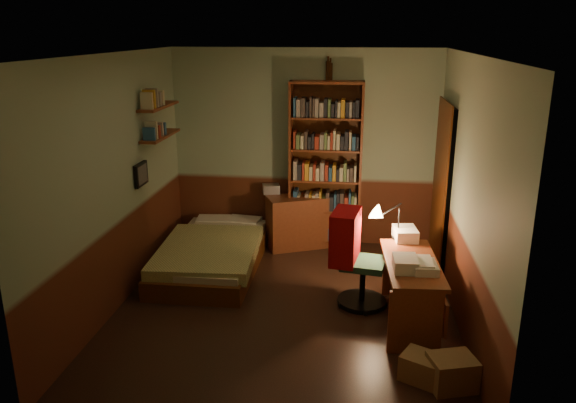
# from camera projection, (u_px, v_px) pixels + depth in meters

# --- Properties ---
(floor) EXTENTS (3.50, 4.00, 0.02)m
(floor) POSITION_uv_depth(u_px,v_px,m) (285.00, 308.00, 5.93)
(floor) COLOR black
(floor) RESTS_ON ground
(ceiling) EXTENTS (3.50, 4.00, 0.02)m
(ceiling) POSITION_uv_depth(u_px,v_px,m) (285.00, 53.00, 5.16)
(ceiling) COLOR silver
(ceiling) RESTS_ON wall_back
(wall_back) EXTENTS (3.50, 0.02, 2.60)m
(wall_back) POSITION_uv_depth(u_px,v_px,m) (304.00, 148.00, 7.45)
(wall_back) COLOR gray
(wall_back) RESTS_ON ground
(wall_left) EXTENTS (0.02, 4.00, 2.60)m
(wall_left) POSITION_uv_depth(u_px,v_px,m) (115.00, 184.00, 5.76)
(wall_left) COLOR gray
(wall_left) RESTS_ON ground
(wall_right) EXTENTS (0.02, 4.00, 2.60)m
(wall_right) POSITION_uv_depth(u_px,v_px,m) (468.00, 196.00, 5.34)
(wall_right) COLOR gray
(wall_right) RESTS_ON ground
(wall_front) EXTENTS (3.50, 0.02, 2.60)m
(wall_front) POSITION_uv_depth(u_px,v_px,m) (245.00, 274.00, 3.64)
(wall_front) COLOR gray
(wall_front) RESTS_ON ground
(doorway) EXTENTS (0.06, 0.90, 2.00)m
(doorway) POSITION_uv_depth(u_px,v_px,m) (442.00, 189.00, 6.67)
(doorway) COLOR black
(doorway) RESTS_ON ground
(door_trim) EXTENTS (0.02, 0.98, 2.08)m
(door_trim) POSITION_uv_depth(u_px,v_px,m) (439.00, 189.00, 6.67)
(door_trim) COLOR #421F0A
(door_trim) RESTS_ON ground
(bed) EXTENTS (1.08, 2.02, 0.60)m
(bed) POSITION_uv_depth(u_px,v_px,m) (213.00, 244.00, 6.87)
(bed) COLOR olive
(bed) RESTS_ON ground
(dresser) EXTENTS (0.88, 0.68, 0.70)m
(dresser) POSITION_uv_depth(u_px,v_px,m) (297.00, 222.00, 7.51)
(dresser) COLOR #622C16
(dresser) RESTS_ON ground
(mini_stereo) EXTENTS (0.26, 0.22, 0.12)m
(mini_stereo) POSITION_uv_depth(u_px,v_px,m) (271.00, 189.00, 7.55)
(mini_stereo) COLOR #B2B2B7
(mini_stereo) RESTS_ON dresser
(bookshelf) EXTENTS (0.94, 0.30, 2.20)m
(bookshelf) POSITION_uv_depth(u_px,v_px,m) (325.00, 167.00, 7.33)
(bookshelf) COLOR #622C16
(bookshelf) RESTS_ON ground
(bottle_left) EXTENTS (0.06, 0.06, 0.21)m
(bottle_left) POSITION_uv_depth(u_px,v_px,m) (330.00, 72.00, 7.07)
(bottle_left) COLOR black
(bottle_left) RESTS_ON bookshelf
(bottle_right) EXTENTS (0.08, 0.08, 0.24)m
(bottle_right) POSITION_uv_depth(u_px,v_px,m) (328.00, 71.00, 7.07)
(bottle_right) COLOR black
(bottle_right) RESTS_ON bookshelf
(desk) EXTENTS (0.58, 1.25, 0.65)m
(desk) POSITION_uv_depth(u_px,v_px,m) (410.00, 292.00, 5.56)
(desk) COLOR #622C16
(desk) RESTS_ON ground
(paper_stack) EXTENTS (0.27, 0.34, 0.13)m
(paper_stack) POSITION_uv_depth(u_px,v_px,m) (405.00, 234.00, 6.03)
(paper_stack) COLOR silver
(paper_stack) RESTS_ON desk
(desk_lamp) EXTENTS (0.22, 0.22, 0.59)m
(desk_lamp) POSITION_uv_depth(u_px,v_px,m) (399.00, 213.00, 5.97)
(desk_lamp) COLOR black
(desk_lamp) RESTS_ON desk
(office_chair) EXTENTS (0.60, 0.54, 1.06)m
(office_chair) POSITION_uv_depth(u_px,v_px,m) (364.00, 258.00, 5.86)
(office_chair) COLOR #265039
(office_chair) RESTS_ON ground
(red_jacket) EXTENTS (0.38, 0.53, 0.56)m
(red_jacket) POSITION_uv_depth(u_px,v_px,m) (350.00, 180.00, 5.72)
(red_jacket) COLOR #98090E
(red_jacket) RESTS_ON office_chair
(wall_shelf_lower) EXTENTS (0.20, 0.90, 0.03)m
(wall_shelf_lower) POSITION_uv_depth(u_px,v_px,m) (161.00, 136.00, 6.70)
(wall_shelf_lower) COLOR #622C16
(wall_shelf_lower) RESTS_ON wall_left
(wall_shelf_upper) EXTENTS (0.20, 0.90, 0.03)m
(wall_shelf_upper) POSITION_uv_depth(u_px,v_px,m) (159.00, 106.00, 6.59)
(wall_shelf_upper) COLOR #622C16
(wall_shelf_upper) RESTS_ON wall_left
(framed_picture) EXTENTS (0.04, 0.32, 0.26)m
(framed_picture) POSITION_uv_depth(u_px,v_px,m) (141.00, 174.00, 6.34)
(framed_picture) COLOR black
(framed_picture) RESTS_ON wall_left
(cardboard_box_a) EXTENTS (0.43, 0.38, 0.27)m
(cardboard_box_a) POSITION_uv_depth(u_px,v_px,m) (452.00, 372.00, 4.59)
(cardboard_box_a) COLOR brown
(cardboard_box_a) RESTS_ON ground
(cardboard_box_b) EXTENTS (0.40, 0.38, 0.23)m
(cardboard_box_b) POSITION_uv_depth(u_px,v_px,m) (422.00, 367.00, 4.69)
(cardboard_box_b) COLOR brown
(cardboard_box_b) RESTS_ON ground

